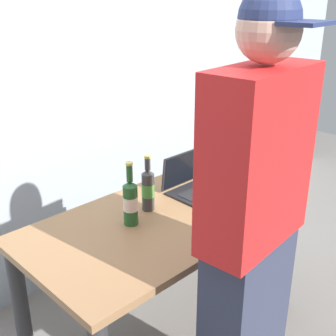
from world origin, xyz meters
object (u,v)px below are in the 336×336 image
laptop (196,183)px  beer_bottle_dark (148,188)px  beer_bottle_amber (130,201)px  person_figure (251,240)px

laptop → beer_bottle_dark: size_ratio=1.16×
laptop → beer_bottle_amber: beer_bottle_amber is taller
laptop → person_figure: (-0.49, -0.71, 0.15)m
beer_bottle_amber → beer_bottle_dark: beer_bottle_amber is taller
laptop → beer_bottle_dark: (-0.35, 0.02, 0.08)m
beer_bottle_dark → laptop: bearing=-3.2°
beer_bottle_amber → beer_bottle_dark: size_ratio=1.08×
person_figure → beer_bottle_amber: bearing=91.4°
laptop → beer_bottle_amber: (-0.50, -0.03, 0.08)m
laptop → person_figure: person_figure is taller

